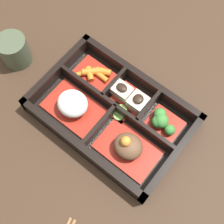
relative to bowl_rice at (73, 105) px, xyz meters
The scene contains 10 objects.
ground_plane 0.09m from the bowl_rice, 151.12° to the right, with size 3.00×3.00×0.00m, color #382619.
bento_base 0.09m from the bowl_rice, 151.12° to the right, with size 0.33×0.22×0.01m.
bento_rim 0.09m from the bowl_rice, 149.46° to the right, with size 0.33×0.22×0.05m.
bowl_stew 0.15m from the bowl_rice, behind, with size 0.13×0.08×0.06m.
bowl_rice is the anchor object (origin of this frame).
bowl_greens 0.19m from the bowl_rice, 152.21° to the right, with size 0.07×0.06×0.04m.
bowl_tofu 0.12m from the bowl_rice, 131.51° to the right, with size 0.08×0.06×0.04m.
bowl_carrots 0.10m from the bowl_rice, 78.92° to the right, with size 0.09×0.06×0.02m.
bowl_pickles 0.10m from the bowl_rice, 147.96° to the right, with size 0.04×0.04×0.01m.
tea_cup 0.19m from the bowl_rice, ahead, with size 0.07×0.07×0.07m.
Camera 1 is at (-0.16, 0.20, 0.64)m, focal length 50.00 mm.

